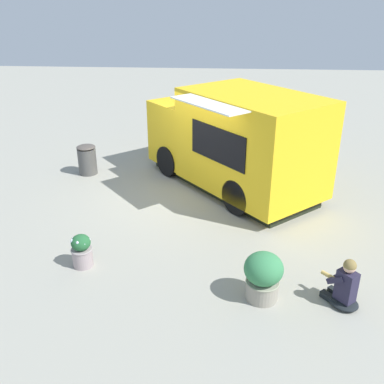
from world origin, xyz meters
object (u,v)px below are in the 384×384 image
object	(u,v)px
trash_bin	(87,159)
food_truck	(235,143)
planter_flowering_near	(263,275)
planter_flowering_far	(82,251)
person_customer	(344,287)

from	to	relation	value
trash_bin	food_truck	bearing A→B (deg)	-8.47
planter_flowering_near	planter_flowering_far	xyz separation A→B (m)	(-3.34, 0.74, -0.14)
food_truck	planter_flowering_far	distance (m)	4.99
food_truck	person_customer	world-z (taller)	food_truck
planter_flowering_far	planter_flowering_near	bearing A→B (deg)	-12.51
food_truck	planter_flowering_near	bearing A→B (deg)	-84.98
planter_flowering_far	trash_bin	bearing A→B (deg)	104.98
food_truck	trash_bin	world-z (taller)	food_truck
trash_bin	person_customer	bearing A→B (deg)	-42.28
food_truck	person_customer	xyz separation A→B (m)	(1.75, -4.75, -0.88)
food_truck	trash_bin	bearing A→B (deg)	171.53
food_truck	trash_bin	size ratio (longest dim) A/B	6.08
person_customer	trash_bin	world-z (taller)	person_customer
planter_flowering_far	person_customer	bearing A→B (deg)	-9.82
person_customer	planter_flowering_near	size ratio (longest dim) A/B	1.02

